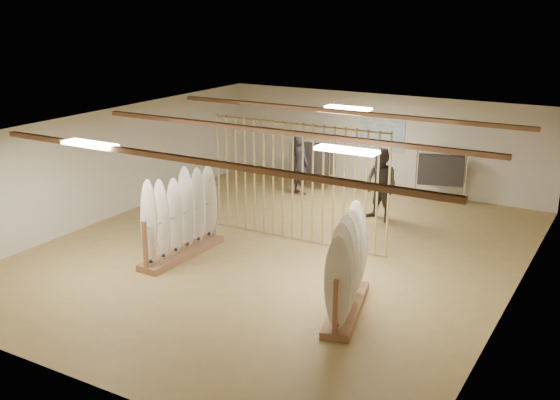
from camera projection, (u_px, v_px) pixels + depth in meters
The scene contains 16 objects.
floor at pixel (280, 251), 14.69m from camera, with size 12.00×12.00×0.00m, color #A88B51.
ceiling at pixel (280, 128), 13.87m from camera, with size 12.00×12.00×0.00m, color gray.
wall_back at pixel (382, 142), 19.25m from camera, with size 12.00×12.00×0.00m, color beige.
wall_front at pixel (70, 294), 9.31m from camera, with size 12.00×12.00×0.00m, color beige.
wall_left at pixel (110, 164), 16.67m from camera, with size 12.00×12.00×0.00m, color beige.
wall_right at pixel (518, 230), 11.89m from camera, with size 12.00×12.00×0.00m, color beige.
ceiling_slats at pixel (280, 132), 13.89m from camera, with size 9.50×6.12×0.10m, color #916242.
light_panels at pixel (280, 131), 13.88m from camera, with size 1.20×0.35×0.06m, color white.
bamboo_partition at pixel (297, 183), 14.94m from camera, with size 4.45×0.05×2.78m.
poster at pixel (382, 135), 19.17m from camera, with size 1.40×0.03×0.90m, color #387CC5.
rack_left at pixel (181, 228), 14.21m from camera, with size 0.59×2.38×1.91m.
rack_right at pixel (347, 280), 11.65m from camera, with size 1.05×2.32×1.83m.
clothing_rack_a at pixel (312, 158), 19.20m from camera, with size 1.36×0.41×1.46m.
clothing_rack_b at pixel (441, 170), 17.94m from camera, with size 1.28×0.67×1.42m.
shopper_a at pixel (300, 160), 18.73m from camera, with size 0.73×0.50×2.01m, color #28272F.
shopper_b at pixel (381, 180), 16.40m from camera, with size 1.03×0.80×2.13m, color #36302A.
Camera 1 is at (6.85, -11.87, 5.41)m, focal length 42.00 mm.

